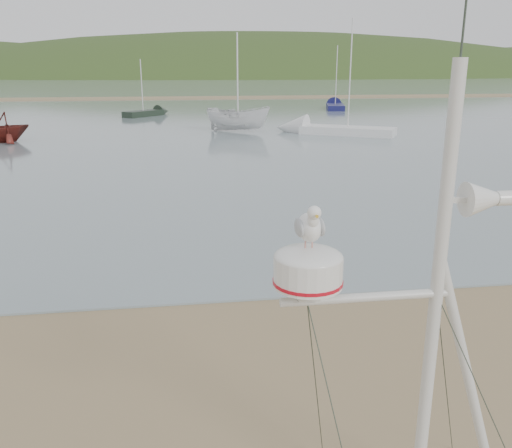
{
  "coord_description": "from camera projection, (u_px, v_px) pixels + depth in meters",
  "views": [
    {
      "loc": [
        1.79,
        -5.41,
        4.33
      ],
      "look_at": [
        2.73,
        1.0,
        2.42
      ],
      "focal_mm": 38.0,
      "sensor_mm": 36.0,
      "label": 1
    }
  ],
  "objects": [
    {
      "name": "water",
      "position": [
        167.0,
        84.0,
        131.4
      ],
      "size": [
        560.0,
        256.0,
        0.04
      ],
      "primitive_type": "cube",
      "color": "slate",
      "rests_on": "ground"
    },
    {
      "name": "sandbar",
      "position": [
        161.0,
        98.0,
        72.53
      ],
      "size": [
        560.0,
        7.0,
        0.07
      ],
      "primitive_type": "cube",
      "color": "olive",
      "rests_on": "water"
    },
    {
      "name": "hill_ridge",
      "position": [
        214.0,
        122.0,
        237.31
      ],
      "size": [
        620.0,
        180.0,
        80.0
      ],
      "color": "#273C18",
      "rests_on": "ground"
    },
    {
      "name": "far_cottages",
      "position": [
        177.0,
        66.0,
        191.45
      ],
      "size": [
        294.4,
        6.3,
        8.0
      ],
      "color": "silver",
      "rests_on": "ground"
    },
    {
      "name": "mast_rig",
      "position": [
        419.0,
        425.0,
        4.76
      ],
      "size": [
        2.36,
        2.52,
        5.33
      ],
      "color": "silver",
      "rests_on": "ground"
    },
    {
      "name": "boat_red",
      "position": [
        0.0,
        113.0,
        30.89
      ],
      "size": [
        3.21,
        3.23,
        3.28
      ],
      "primitive_type": "imported",
      "rotation": [
        0.0,
        0.0,
        -0.8
      ],
      "color": "#5B1B14",
      "rests_on": "water"
    },
    {
      "name": "boat_white",
      "position": [
        238.0,
        98.0,
        35.7
      ],
      "size": [
        2.24,
        2.22,
        4.41
      ],
      "primitive_type": "imported",
      "rotation": [
        0.0,
        0.0,
        1.14
      ],
      "color": "silver",
      "rests_on": "water"
    },
    {
      "name": "sailboat_blue_far",
      "position": [
        334.0,
        105.0,
        56.3
      ],
      "size": [
        3.16,
        6.94,
        6.71
      ],
      "color": "#151649",
      "rests_on": "ground"
    },
    {
      "name": "sailboat_dark_mid",
      "position": [
        153.0,
        112.0,
        47.96
      ],
      "size": [
        4.34,
        4.64,
        5.15
      ],
      "color": "black",
      "rests_on": "ground"
    },
    {
      "name": "sailboat_white_near",
      "position": [
        315.0,
        129.0,
        35.47
      ],
      "size": [
        7.69,
        5.64,
        7.74
      ],
      "color": "silver",
      "rests_on": "ground"
    }
  ]
}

